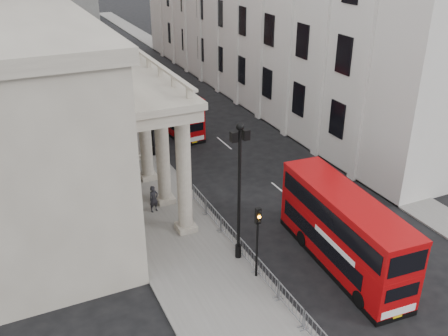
# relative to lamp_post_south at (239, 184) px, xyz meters

# --- Properties ---
(ground) EXTENTS (260.00, 260.00, 0.00)m
(ground) POSITION_rel_lamp_post_south_xyz_m (0.60, -4.00, -4.91)
(ground) COLOR black
(ground) RESTS_ON ground
(sidewalk_west) EXTENTS (6.00, 140.00, 0.12)m
(sidewalk_west) POSITION_rel_lamp_post_south_xyz_m (-2.40, 26.00, -4.85)
(sidewalk_west) COLOR slate
(sidewalk_west) RESTS_ON ground
(sidewalk_east) EXTENTS (3.00, 140.00, 0.12)m
(sidewalk_east) POSITION_rel_lamp_post_south_xyz_m (14.10, 26.00, -4.85)
(sidewalk_east) COLOR slate
(sidewalk_east) RESTS_ON ground
(kerb) EXTENTS (0.20, 140.00, 0.14)m
(kerb) POSITION_rel_lamp_post_south_xyz_m (0.55, 26.00, -4.84)
(kerb) COLOR slate
(kerb) RESTS_ON ground
(portico_building) EXTENTS (9.00, 28.00, 12.00)m
(portico_building) POSITION_rel_lamp_post_south_xyz_m (-9.90, 14.00, 1.09)
(portico_building) COLOR gray
(portico_building) RESTS_ON ground
(lamp_post_south) EXTENTS (1.05, 0.44, 8.32)m
(lamp_post_south) POSITION_rel_lamp_post_south_xyz_m (0.00, 0.00, 0.00)
(lamp_post_south) COLOR black
(lamp_post_south) RESTS_ON sidewalk_west
(lamp_post_mid) EXTENTS (1.05, 0.44, 8.32)m
(lamp_post_mid) POSITION_rel_lamp_post_south_xyz_m (0.00, 16.00, 0.00)
(lamp_post_mid) COLOR black
(lamp_post_mid) RESTS_ON sidewalk_west
(lamp_post_north) EXTENTS (1.05, 0.44, 8.32)m
(lamp_post_north) POSITION_rel_lamp_post_south_xyz_m (0.00, 32.00, 0.00)
(lamp_post_north) COLOR black
(lamp_post_north) RESTS_ON sidewalk_west
(traffic_light) EXTENTS (0.28, 0.33, 4.30)m
(traffic_light) POSITION_rel_lamp_post_south_xyz_m (0.10, -2.02, -1.80)
(traffic_light) COLOR black
(traffic_light) RESTS_ON sidewalk_west
(crowd_barriers) EXTENTS (0.50, 18.75, 1.10)m
(crowd_barriers) POSITION_rel_lamp_post_south_xyz_m (0.25, -1.77, -4.24)
(crowd_barriers) COLOR gray
(crowd_barriers) RESTS_ON sidewalk_west
(bus_near) EXTENTS (3.17, 10.33, 4.39)m
(bus_near) POSITION_rel_lamp_post_south_xyz_m (5.08, -2.89, -2.61)
(bus_near) COLOR #A7070A
(bus_near) RESTS_ON ground
(bus_far) EXTENTS (3.16, 9.50, 4.03)m
(bus_far) POSITION_rel_lamp_post_south_xyz_m (3.59, 21.31, -2.81)
(bus_far) COLOR #A8070A
(bus_far) RESTS_ON ground
(pedestrian_a) EXTENTS (0.78, 0.62, 1.87)m
(pedestrian_a) POSITION_rel_lamp_post_south_xyz_m (-2.80, 7.05, -3.86)
(pedestrian_a) COLOR black
(pedestrian_a) RESTS_ON sidewalk_west
(pedestrian_b) EXTENTS (1.08, 0.95, 1.87)m
(pedestrian_b) POSITION_rel_lamp_post_south_xyz_m (-2.68, 12.51, -3.85)
(pedestrian_b) COLOR black
(pedestrian_b) RESTS_ON sidewalk_west
(pedestrian_c) EXTENTS (0.94, 0.64, 1.86)m
(pedestrian_c) POSITION_rel_lamp_post_south_xyz_m (-2.08, 15.11, -3.86)
(pedestrian_c) COLOR black
(pedestrian_c) RESTS_ON sidewalk_west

